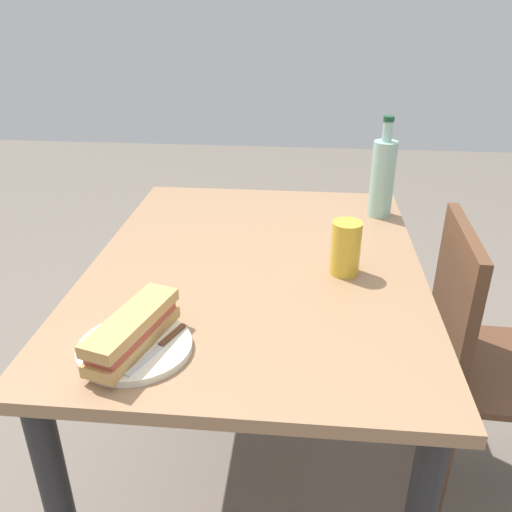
{
  "coord_description": "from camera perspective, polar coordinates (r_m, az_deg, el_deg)",
  "views": [
    {
      "loc": [
        1.23,
        0.12,
        1.39
      ],
      "look_at": [
        0.0,
        0.0,
        0.77
      ],
      "focal_mm": 37.32,
      "sensor_mm": 36.0,
      "label": 1
    }
  ],
  "objects": [
    {
      "name": "baguette_sandwich_near",
      "position": [
        1.07,
        -13.06,
        -7.73
      ],
      "size": [
        0.26,
        0.13,
        0.07
      ],
      "color": "tan",
      "rests_on": "plate_near"
    },
    {
      "name": "knife_near",
      "position": [
        1.07,
        -10.19,
        -9.43
      ],
      "size": [
        0.17,
        0.08,
        0.01
      ],
      "color": "silver",
      "rests_on": "plate_near"
    },
    {
      "name": "water_bottle",
      "position": [
        1.7,
        13.41,
        8.25
      ],
      "size": [
        0.07,
        0.07,
        0.31
      ],
      "color": "#99C6B7",
      "rests_on": "dining_table"
    },
    {
      "name": "ground_plane",
      "position": [
        1.86,
        -0.0,
        -21.79
      ],
      "size": [
        8.0,
        8.0,
        0.0
      ],
      "primitive_type": "plane",
      "color": "#6B6056"
    },
    {
      "name": "dining_table",
      "position": [
        1.45,
        -0.0,
        -4.73
      ],
      "size": [
        1.14,
        0.86,
        0.75
      ],
      "color": "#997251",
      "rests_on": "ground"
    },
    {
      "name": "chair_far",
      "position": [
        1.61,
        23.1,
        -9.72
      ],
      "size": [
        0.42,
        0.42,
        0.87
      ],
      "color": "brown",
      "rests_on": "ground"
    },
    {
      "name": "beer_glass",
      "position": [
        1.33,
        9.59,
        0.85
      ],
      "size": [
        0.07,
        0.07,
        0.14
      ],
      "primitive_type": "cylinder",
      "color": "gold",
      "rests_on": "dining_table"
    },
    {
      "name": "plate_near",
      "position": [
        1.09,
        -12.83,
        -9.53
      ],
      "size": [
        0.23,
        0.23,
        0.01
      ],
      "primitive_type": "cylinder",
      "color": "silver",
      "rests_on": "dining_table"
    }
  ]
}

